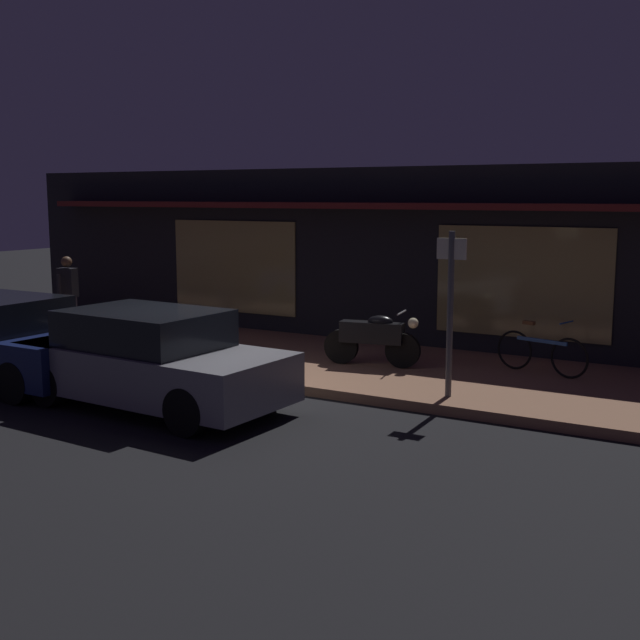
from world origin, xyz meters
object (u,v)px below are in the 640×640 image
at_px(person_photographer, 68,295).
at_px(parked_car_across, 150,360).
at_px(bicycle_parked, 541,352).
at_px(motorcycle, 374,337).
at_px(sign_post, 450,304).
at_px(trash_bin, 181,333).

relative_size(person_photographer, parked_car_across, 0.40).
bearing_deg(bicycle_parked, motorcycle, -162.74).
distance_m(sign_post, parked_car_across, 4.40).
bearing_deg(trash_bin, bicycle_parked, 19.25).
distance_m(trash_bin, parked_car_across, 2.72).
distance_m(motorcycle, bicycle_parked, 2.78).
distance_m(bicycle_parked, trash_bin, 6.22).
height_order(person_photographer, trash_bin, person_photographer).
xyz_separation_m(motorcycle, sign_post, (1.89, -1.36, 0.86)).
bearing_deg(parked_car_across, motorcycle, 62.80).
xyz_separation_m(bicycle_parked, trash_bin, (-5.87, -2.05, 0.11)).
xyz_separation_m(motorcycle, bicycle_parked, (2.65, 0.82, -0.14)).
relative_size(person_photographer, trash_bin, 1.80).
xyz_separation_m(sign_post, trash_bin, (-5.10, 0.13, -0.89)).
relative_size(motorcycle, parked_car_across, 0.41).
xyz_separation_m(motorcycle, parked_car_across, (-1.83, -3.56, 0.06)).
distance_m(bicycle_parked, parked_car_across, 6.27).
relative_size(bicycle_parked, trash_bin, 1.74).
bearing_deg(parked_car_across, person_photographer, 148.83).
height_order(sign_post, trash_bin, sign_post).
relative_size(trash_bin, parked_car_across, 0.22).
bearing_deg(person_photographer, bicycle_parked, 8.81).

